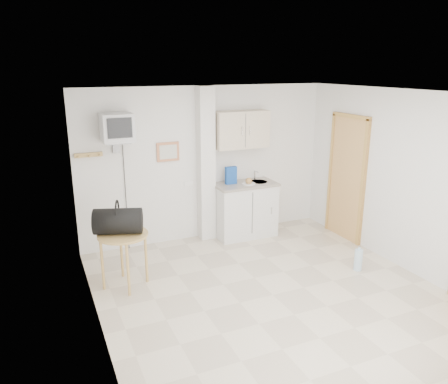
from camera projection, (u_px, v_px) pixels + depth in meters
name	position (u px, v px, depth m)	size (l,w,h in m)	color
ground	(273.00, 295.00, 5.53)	(4.50, 4.50, 0.00)	beige
room_envelope	(290.00, 174.00, 5.27)	(4.24, 4.54, 2.55)	white
kitchenette	(244.00, 189.00, 7.29)	(1.03, 0.58, 2.10)	silver
crt_television	(117.00, 129.00, 6.20)	(0.44, 0.45, 2.15)	slate
round_table	(123.00, 241.00, 5.60)	(0.64, 0.64, 0.73)	#AE8846
duffel_bag	(118.00, 221.00, 5.53)	(0.67, 0.51, 0.45)	black
water_bottle	(358.00, 260.00, 6.17)	(0.12, 0.12, 0.35)	#AFD0E6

